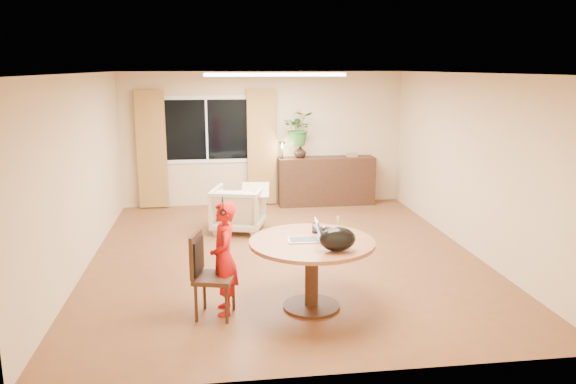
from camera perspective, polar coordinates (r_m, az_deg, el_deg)
The scene contains 24 objects.
floor at distance 8.20m, azimuth -0.34°, elevation -6.50°, with size 6.50×6.50×0.00m, color brown.
ceiling at distance 7.75m, azimuth -0.37°, elevation 11.98°, with size 6.50×6.50×0.00m, color white.
wall_back at distance 11.07m, azimuth -2.50°, elevation 5.41°, with size 5.50×5.50×0.00m, color tan.
wall_left at distance 8.01m, azimuth -20.28°, elevation 1.86°, with size 6.50×6.50×0.00m, color tan.
wall_right at distance 8.66m, azimuth 18.03°, elevation 2.78°, with size 6.50×6.50×0.00m, color tan.
window at distance 10.98m, azimuth -8.26°, elevation 6.28°, with size 1.70×0.03×1.30m.
curtain_left at distance 11.01m, azimuth -13.69°, elevation 4.21°, with size 0.55×0.08×2.25m, color olive.
curtain_right at distance 10.99m, azimuth -2.71°, elevation 4.54°, with size 0.55×0.08×2.25m, color olive.
ceiling_panel at distance 8.94m, azimuth -1.36°, elevation 11.84°, with size 2.20×0.35×0.05m, color white.
dining_table at distance 6.31m, azimuth 2.44°, elevation -6.41°, with size 1.40×1.40×0.80m.
dining_chair at distance 6.20m, azimuth -7.48°, elevation -8.41°, with size 0.45×0.41×0.94m, color black, non-canonical shape.
child at distance 6.24m, azimuth -6.53°, elevation -6.70°, with size 0.30×0.46×1.27m, color red.
laptop at distance 6.22m, azimuth 1.60°, elevation -3.86°, with size 0.37×0.25×0.25m, color #B7B7BC, non-canonical shape.
tumbler at distance 6.52m, azimuth 2.81°, elevation -3.67°, with size 0.08×0.08×0.12m, color white, non-canonical shape.
wine_glass at distance 6.49m, azimuth 5.15°, elevation -3.36°, with size 0.07×0.07×0.21m, color white, non-canonical shape.
pot_lid at distance 6.62m, azimuth 3.65°, elevation -3.80°, with size 0.23×0.23×0.04m, color white, non-canonical shape.
handbag at distance 5.89m, azimuth 5.05°, elevation -4.80°, with size 0.39×0.23×0.26m, color black, non-canonical shape.
armchair at distance 9.37m, azimuth -5.08°, elevation -1.72°, with size 0.80×0.82×0.75m, color beige.
throw at distance 9.29m, azimuth -3.34°, elevation 0.66°, with size 0.45×0.55×0.03m, color beige, non-canonical shape.
sideboard at distance 11.14m, azimuth 3.90°, elevation 1.13°, with size 1.89×0.46×0.95m, color black.
vase at distance 10.95m, azimuth 1.24°, elevation 4.13°, with size 0.24×0.24×0.25m, color black.
bouquet at distance 10.89m, azimuth 1.12°, elevation 6.49°, with size 0.59×0.51×0.66m, color #256226.
book_stack at distance 11.16m, azimuth 6.50°, elevation 3.79°, with size 0.21×0.15×0.08m, color #926A4A, non-canonical shape.
desk_lamp at distance 10.84m, azimuth -0.60°, elevation 4.30°, with size 0.14×0.14×0.34m, color black, non-canonical shape.
Camera 1 is at (-0.98, -7.69, 2.69)m, focal length 35.00 mm.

